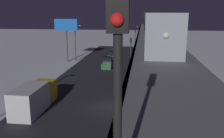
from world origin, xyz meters
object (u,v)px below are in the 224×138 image
Objects in this scene: rail_signal at (118,56)px; commercial_billboard at (66,29)px; box_truck at (34,98)px; traffic_light_near at (118,93)px; traffic_light_distant at (137,32)px; traffic_light_mid at (131,52)px; subway_train at (152,22)px; sedan_red at (112,57)px; traffic_light_far at (135,39)px; sedan_green at (108,63)px.

rail_signal is 47.36m from commercial_billboard.
traffic_light_near reaches higher than box_truck.
traffic_light_mid is at bearing 90.00° from traffic_light_distant.
subway_train is at bearing -120.60° from box_truck.
rail_signal is 0.62× the size of traffic_light_near.
subway_train is 13.87× the size of rail_signal.
rail_signal is at bearing 95.87° from traffic_light_near.
sedan_red is (6.10, -47.19, -8.69)m from rail_signal.
traffic_light_far is at bearing -106.08° from box_truck.
subway_train is 11.20m from sedan_green.
commercial_billboard is at bearing -165.05° from sedan_red.
traffic_light_distant reaches higher than sedan_green.
commercial_billboard is at bearing -12.16° from subway_train.
box_truck is 11.38m from traffic_light_near.
traffic_light_near is at bearing 114.13° from commercial_billboard.
rail_signal is 48.37m from sedan_red.
subway_train is at bearing 167.84° from commercial_billboard.
box_truck is 53.17m from traffic_light_distant.
traffic_light_distant is (-9.50, -52.24, 2.85)m from box_truck.
box_truck is 26.48m from commercial_billboard.
box_truck is at bearing 59.40° from subway_train.
commercial_billboard is (15.33, -44.73, -2.66)m from rail_signal.
traffic_light_near is at bearing 90.00° from traffic_light_mid.
box_truck is 1.16× the size of traffic_light_mid.
subway_train is at bearing -92.77° from rail_signal.
sedan_red is at bearing 79.03° from traffic_light_distant.
subway_train is at bearing 2.87° from sedan_green.
sedan_green is 21.92m from box_truck.
box_truck is (10.90, -19.21, -8.14)m from rail_signal.
rail_signal reaches higher than sedan_red.
rail_signal is at bearing 108.92° from commercial_billboard.
box_truck is at bearing 73.92° from traffic_light_far.
traffic_light_mid is at bearing -87.56° from rail_signal.
traffic_light_far is at bearing -151.88° from commercial_billboard.
traffic_light_mid is (-4.70, 14.29, 3.40)m from sedan_red.
sedan_red is 28.40m from box_truck.
box_truck is at bearing 55.25° from traffic_light_mid.
sedan_green is 0.71× the size of traffic_light_far.
rail_signal reaches higher than sedan_green.
traffic_light_distant is at bearing 81.34° from sedan_green.
commercial_billboard reaches higher than traffic_light_near.
traffic_light_distant is at bearing -100.31° from box_truck.
sedan_red is 7.65m from traffic_light_far.
traffic_light_far is 16.01m from commercial_billboard.
subway_train reaches higher than sedan_green.
subway_train is 17.80m from commercial_billboard.
traffic_light_distant is 30.24m from commercial_billboard.
rail_signal is 0.62× the size of traffic_light_far.
traffic_light_mid is 19.27m from traffic_light_far.
sedan_red is 24.93m from traffic_light_distant.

